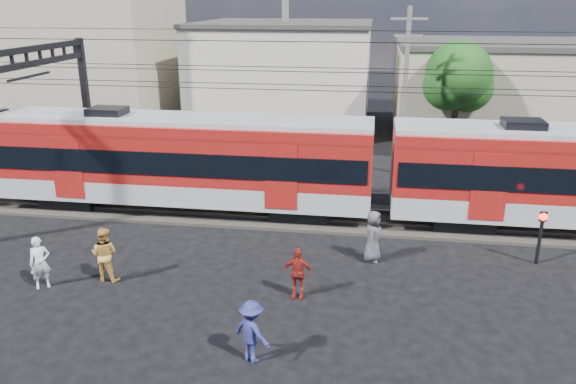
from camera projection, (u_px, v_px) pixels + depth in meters
name	position (u px, v px, depth m)	size (l,w,h in m)	color
ground	(212.00, 312.00, 16.69)	(120.00, 120.00, 0.00)	black
track_bed	(263.00, 214.00, 24.15)	(70.00, 3.40, 0.12)	#2D2823
rail_near	(260.00, 217.00, 23.41)	(70.00, 0.12, 0.12)	#59544C
rail_far	(266.00, 205.00, 24.81)	(70.00, 0.12, 0.12)	#59544C
commuter_train	(188.00, 158.00, 23.84)	(50.30, 3.08, 4.17)	black
catenary	(61.00, 91.00, 23.72)	(70.00, 9.30, 7.52)	black
building_west	(71.00, 60.00, 40.02)	(14.28, 10.20, 9.30)	tan
building_midwest	(285.00, 73.00, 41.01)	(12.24, 12.24, 7.30)	beige
building_mideast	(523.00, 92.00, 36.10)	(16.32, 10.20, 6.30)	tan
utility_pole_mid	(405.00, 88.00, 28.37)	(1.80, 0.24, 8.50)	slate
tree_near	(461.00, 79.00, 30.77)	(3.82, 3.64, 6.72)	#382619
pedestrian_a	(40.00, 263.00, 17.85)	(0.63, 0.41, 1.73)	silver
pedestrian_b	(105.00, 254.00, 18.29)	(0.90, 0.70, 1.85)	gold
pedestrian_c	(252.00, 332.00, 14.18)	(1.10, 0.63, 1.71)	navy
pedestrian_d	(297.00, 273.00, 17.26)	(0.97, 0.40, 1.66)	maroon
pedestrian_e	(373.00, 236.00, 19.65)	(0.92, 0.60, 1.88)	#494A4E
crossing_signal	(541.00, 228.00, 19.28)	(0.28, 0.28, 1.96)	black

